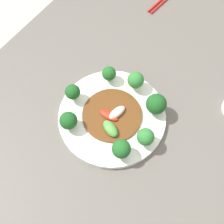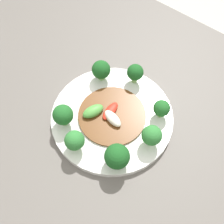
{
  "view_description": "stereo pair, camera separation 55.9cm",
  "coord_description": "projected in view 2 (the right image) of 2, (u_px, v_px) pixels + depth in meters",
  "views": [
    {
      "loc": [
        -0.35,
        -0.2,
        1.49
      ],
      "look_at": [
        -0.04,
        0.02,
        0.74
      ],
      "focal_mm": 50.0,
      "sensor_mm": 36.0,
      "label": 1
    },
    {
      "loc": [
        0.19,
        -0.27,
        1.38
      ],
      "look_at": [
        -0.04,
        0.02,
        0.74
      ],
      "focal_mm": 50.0,
      "sensor_mm": 36.0,
      "label": 2
    }
  ],
  "objects": [
    {
      "name": "broccoli_north",
      "position": [
        135.0,
        73.0,
        0.78
      ],
      "size": [
        0.04,
        0.04,
        0.06
      ],
      "color": "#89B76B",
      "rests_on": "plate"
    },
    {
      "name": "broccoli_northeast",
      "position": [
        162.0,
        108.0,
        0.73
      ],
      "size": [
        0.04,
        0.04,
        0.05
      ],
      "color": "#7AAD5B",
      "rests_on": "plate"
    },
    {
      "name": "broccoli_northwest",
      "position": [
        101.0,
        70.0,
        0.79
      ],
      "size": [
        0.05,
        0.05,
        0.06
      ],
      "color": "#7AAD5B",
      "rests_on": "plate"
    },
    {
      "name": "broccoli_south",
      "position": [
        75.0,
        141.0,
        0.69
      ],
      "size": [
        0.05,
        0.05,
        0.06
      ],
      "color": "#7AAD5B",
      "rests_on": "plate"
    },
    {
      "name": "ground_plane",
      "position": [
        116.0,
        206.0,
        1.36
      ],
      "size": [
        8.0,
        8.0,
        0.0
      ],
      "primitive_type": "plane",
      "color": "#B7B2A8"
    },
    {
      "name": "broccoli_southeast",
      "position": [
        117.0,
        157.0,
        0.67
      ],
      "size": [
        0.06,
        0.06,
        0.06
      ],
      "color": "#70A356",
      "rests_on": "plate"
    },
    {
      "name": "table",
      "position": [
        117.0,
        180.0,
        1.05
      ],
      "size": [
        1.16,
        0.9,
        0.7
      ],
      "color": "#5B5651",
      "rests_on": "ground_plane"
    },
    {
      "name": "broccoli_southwest",
      "position": [
        63.0,
        115.0,
        0.72
      ],
      "size": [
        0.05,
        0.05,
        0.06
      ],
      "color": "#70A356",
      "rests_on": "plate"
    },
    {
      "name": "plate",
      "position": [
        112.0,
        118.0,
        0.76
      ],
      "size": [
        0.3,
        0.3,
        0.02
      ],
      "color": "white",
      "rests_on": "table"
    },
    {
      "name": "broccoli_east",
      "position": [
        152.0,
        136.0,
        0.69
      ],
      "size": [
        0.05,
        0.05,
        0.06
      ],
      "color": "#89B76B",
      "rests_on": "plate"
    },
    {
      "name": "stirfry_center",
      "position": [
        109.0,
        115.0,
        0.75
      ],
      "size": [
        0.16,
        0.16,
        0.02
      ],
      "color": "#5B3314",
      "rests_on": "plate"
    }
  ]
}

